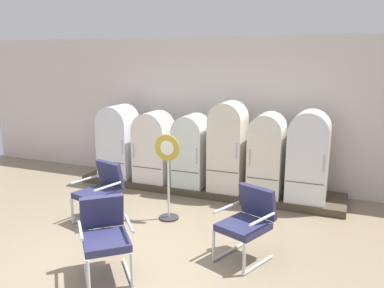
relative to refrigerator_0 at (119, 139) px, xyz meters
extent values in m
cube|color=#85755D|center=(1.89, -2.91, -0.93)|extent=(12.00, 10.00, 0.05)
cube|color=silver|center=(1.89, 0.75, 0.57)|extent=(11.76, 0.12, 2.94)
cube|color=#47443F|center=(1.89, 0.75, 1.68)|extent=(11.76, 0.07, 0.06)
cube|color=#453B2C|center=(1.89, 0.11, -0.84)|extent=(5.16, 0.95, 0.13)
cube|color=white|center=(0.00, 0.00, -0.21)|extent=(0.68, 0.65, 1.13)
cylinder|color=white|center=(0.00, 0.00, 0.35)|extent=(0.68, 0.63, 0.68)
cube|color=#383838|center=(0.00, -0.33, -0.41)|extent=(0.63, 0.01, 0.01)
cylinder|color=silver|center=(0.28, -0.34, -0.07)|extent=(0.02, 0.02, 0.28)
cube|color=white|center=(0.82, -0.03, -0.25)|extent=(0.68, 0.59, 1.04)
cylinder|color=white|center=(0.82, -0.03, 0.27)|extent=(0.68, 0.58, 0.68)
cube|color=#383838|center=(0.82, -0.33, -0.44)|extent=(0.63, 0.01, 0.01)
cylinder|color=silver|center=(0.54, -0.34, -0.13)|extent=(0.02, 0.02, 0.28)
cube|color=silver|center=(1.62, -0.01, -0.24)|extent=(0.59, 0.63, 1.08)
cylinder|color=silver|center=(1.62, -0.01, 0.30)|extent=(0.59, 0.62, 0.59)
cube|color=#383838|center=(1.62, -0.33, -0.43)|extent=(0.54, 0.01, 0.01)
cylinder|color=silver|center=(1.86, -0.34, -0.11)|extent=(0.02, 0.02, 0.28)
cube|color=silver|center=(2.35, -0.03, -0.10)|extent=(0.62, 0.59, 1.34)
cylinder|color=silver|center=(2.35, -0.03, 0.57)|extent=(0.62, 0.58, 0.62)
cube|color=#383838|center=(2.35, -0.33, -0.34)|extent=(0.57, 0.01, 0.01)
cylinder|color=silver|center=(2.60, -0.34, 0.06)|extent=(0.02, 0.02, 0.28)
cube|color=silver|center=(3.07, -0.01, -0.18)|extent=(0.58, 0.62, 1.19)
cylinder|color=silver|center=(3.07, -0.01, 0.41)|extent=(0.58, 0.61, 0.58)
cube|color=#383838|center=(3.07, -0.33, -0.39)|extent=(0.54, 0.01, 0.01)
cylinder|color=silver|center=(2.84, -0.34, -0.04)|extent=(0.02, 0.02, 0.28)
cube|color=white|center=(3.78, -0.01, -0.16)|extent=(0.66, 0.63, 1.22)
cylinder|color=white|center=(3.78, -0.01, 0.45)|extent=(0.66, 0.62, 0.66)
cube|color=#383838|center=(3.78, -0.33, -0.38)|extent=(0.61, 0.01, 0.01)
cylinder|color=silver|center=(4.05, -0.34, -0.01)|extent=(0.02, 0.02, 0.28)
cylinder|color=silver|center=(0.57, -1.87, -0.88)|extent=(0.21, 0.62, 0.04)
cylinder|color=silver|center=(0.49, -2.16, -0.69)|extent=(0.05, 0.05, 0.40)
cylinder|color=silver|center=(1.03, -2.00, -0.88)|extent=(0.21, 0.62, 0.04)
cylinder|color=silver|center=(0.95, -2.29, -0.69)|extent=(0.05, 0.05, 0.40)
cube|color=#292B51|center=(0.80, -1.94, -0.44)|extent=(0.66, 0.69, 0.09)
cube|color=#292B51|center=(0.88, -1.65, -0.18)|extent=(0.55, 0.29, 0.43)
cylinder|color=silver|center=(0.53, -1.86, -0.26)|extent=(0.17, 0.51, 0.04)
cylinder|color=silver|center=(1.07, -2.01, -0.26)|extent=(0.17, 0.51, 0.04)
cylinder|color=silver|center=(3.03, -2.16, -0.88)|extent=(0.27, 0.60, 0.04)
cylinder|color=silver|center=(2.92, -2.43, -0.69)|extent=(0.05, 0.05, 0.40)
cylinder|color=silver|center=(3.48, -2.34, -0.88)|extent=(0.27, 0.60, 0.04)
cylinder|color=silver|center=(3.36, -2.61, -0.69)|extent=(0.05, 0.05, 0.40)
cube|color=#292B51|center=(3.25, -2.25, -0.44)|extent=(0.70, 0.73, 0.09)
cube|color=#292B51|center=(3.36, -1.97, -0.18)|extent=(0.54, 0.34, 0.43)
cylinder|color=silver|center=(2.99, -2.14, -0.26)|extent=(0.23, 0.49, 0.04)
cylinder|color=silver|center=(3.51, -2.35, -0.26)|extent=(0.23, 0.49, 0.04)
cylinder|color=silver|center=(1.69, -3.42, -0.88)|extent=(0.45, 0.50, 0.04)
cylinder|color=silver|center=(1.88, -3.64, -0.69)|extent=(0.06, 0.06, 0.40)
cylinder|color=silver|center=(2.05, -3.10, -0.88)|extent=(0.45, 0.50, 0.04)
cylinder|color=silver|center=(2.24, -3.32, -0.69)|extent=(0.06, 0.06, 0.40)
cube|color=#292B51|center=(1.87, -3.26, -0.44)|extent=(0.77, 0.77, 0.09)
cube|color=#292B51|center=(1.67, -3.03, -0.18)|extent=(0.50, 0.46, 0.43)
cylinder|color=silver|center=(1.66, -3.44, -0.26)|extent=(0.37, 0.41, 0.04)
cylinder|color=silver|center=(2.08, -3.07, -0.26)|extent=(0.37, 0.41, 0.04)
cylinder|color=#2D2D30|center=(1.79, -1.39, -0.89)|extent=(0.32, 0.32, 0.03)
cylinder|color=silver|center=(1.79, -1.39, -0.30)|extent=(0.04, 0.04, 1.16)
cylinder|color=gold|center=(1.79, -1.42, 0.28)|extent=(0.42, 0.02, 0.42)
cylinder|color=white|center=(1.79, -1.43, 0.28)|extent=(0.23, 0.00, 0.23)
camera|label=1|loc=(4.43, -6.88, 1.70)|focal=37.43mm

